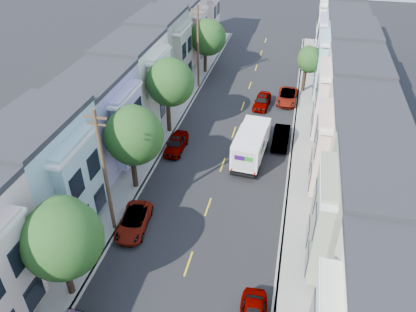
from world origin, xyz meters
TOP-DOWN VIEW (x-y plane):
  - ground at (0.00, 0.00)m, footprint 160.00×160.00m
  - road_slab at (0.00, 15.00)m, footprint 12.00×70.00m
  - curb_left at (-6.05, 15.00)m, footprint 0.30×70.00m
  - curb_right at (6.05, 15.00)m, footprint 0.30×70.00m
  - sidewalk_left at (-7.35, 15.00)m, footprint 2.60×70.00m
  - sidewalk_right at (7.35, 15.00)m, footprint 2.60×70.00m
  - centerline at (0.00, 15.00)m, footprint 0.12×70.00m
  - townhouse_row_left at (-11.15, 15.00)m, footprint 5.00×70.00m
  - townhouse_row_right at (11.15, 15.00)m, footprint 5.00×70.00m
  - tree_b at (-6.30, -3.93)m, footprint 4.70×4.70m
  - tree_c at (-6.30, 7.12)m, footprint 4.70×4.70m
  - tree_d at (-6.30, 16.65)m, footprint 4.70×4.70m
  - tree_e at (-6.30, 32.87)m, footprint 4.70×4.70m
  - tree_far_r at (6.89, 29.62)m, footprint 3.10×3.10m
  - utility_pole_near at (-6.30, 2.00)m, footprint 1.60×0.26m
  - utility_pole_far at (-6.30, 28.00)m, footprint 1.60×0.26m
  - fedex_truck at (2.34, 13.46)m, footprint 2.48×6.44m
  - lead_sedan at (2.15, 24.46)m, footprint 2.00×4.52m
  - parked_left_c at (-4.90, 2.45)m, footprint 2.47×4.64m
  - parked_left_d at (-4.90, 13.47)m, footprint 1.70×4.42m
  - parked_right_c at (4.90, 16.84)m, footprint 1.57×4.39m
  - parked_right_d at (4.90, 26.32)m, footprint 2.31×4.85m

SIDE VIEW (x-z plane):
  - ground at x=0.00m, z-range 0.00..0.00m
  - centerline at x=0.00m, z-range -0.01..0.01m
  - townhouse_row_left at x=-11.15m, z-range -4.25..4.25m
  - townhouse_row_right at x=11.15m, z-range -4.25..4.25m
  - road_slab at x=0.00m, z-range 0.00..0.02m
  - curb_left at x=-6.05m, z-range 0.00..0.15m
  - curb_right at x=6.05m, z-range 0.00..0.15m
  - sidewalk_left at x=-7.35m, z-range 0.00..0.15m
  - sidewalk_right at x=7.35m, z-range 0.00..0.15m
  - parked_left_c at x=-4.90m, z-range 0.00..1.24m
  - parked_right_d at x=4.90m, z-range 0.00..1.33m
  - lead_sedan at x=2.15m, z-range 0.00..1.43m
  - parked_left_d at x=-4.90m, z-range 0.00..1.43m
  - parked_right_c at x=4.90m, z-range 0.00..1.46m
  - fedex_truck at x=2.34m, z-range 0.18..3.27m
  - tree_far_r at x=6.89m, z-range 1.26..6.97m
  - tree_e at x=-6.30m, z-range 1.23..8.42m
  - tree_b at x=-6.30m, z-range 1.25..8.48m
  - utility_pole_near at x=-6.30m, z-range 0.15..10.15m
  - utility_pole_far at x=-6.30m, z-range 0.15..10.15m
  - tree_c at x=-6.30m, z-range 1.40..8.95m
  - tree_d at x=-6.30m, z-range 1.58..9.50m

